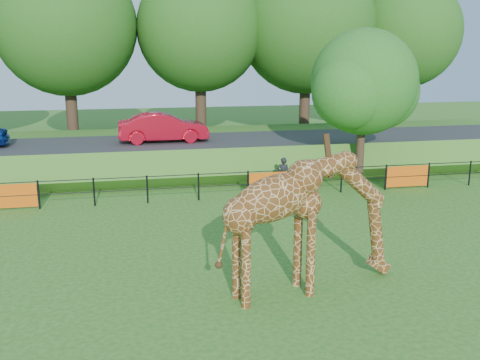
{
  "coord_description": "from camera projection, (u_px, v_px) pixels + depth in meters",
  "views": [
    {
      "loc": [
        -2.55,
        -12.36,
        5.71
      ],
      "look_at": [
        0.6,
        2.84,
        2.0
      ],
      "focal_mm": 40.0,
      "sensor_mm": 36.0,
      "label": 1
    }
  ],
  "objects": [
    {
      "name": "tree_east",
      "position": [
        365.0,
        86.0,
        23.28
      ],
      "size": [
        5.4,
        4.71,
        6.76
      ],
      "color": "#322216",
      "rests_on": "ground"
    },
    {
      "name": "road",
      "position": [
        183.0,
        142.0,
        26.62
      ],
      "size": [
        40.0,
        5.0,
        0.12
      ],
      "primitive_type": "cube",
      "color": "#2D2D2F",
      "rests_on": "embankment"
    },
    {
      "name": "embankment",
      "position": [
        180.0,
        151.0,
        28.21
      ],
      "size": [
        40.0,
        9.0,
        1.3
      ],
      "primitive_type": "cube",
      "color": "#256519",
      "rests_on": "ground"
    },
    {
      "name": "perimeter_fence",
      "position": [
        199.0,
        187.0,
        21.09
      ],
      "size": [
        28.07,
        0.1,
        1.1
      ],
      "primitive_type": null,
      "color": "black",
      "rests_on": "ground"
    },
    {
      "name": "bg_tree_line",
      "position": [
        198.0,
        28.0,
        33.25
      ],
      "size": [
        37.3,
        8.8,
        11.82
      ],
      "color": "#322216",
      "rests_on": "ground"
    },
    {
      "name": "ground",
      "position": [
        239.0,
        283.0,
        13.6
      ],
      "size": [
        90.0,
        90.0,
        0.0
      ],
      "primitive_type": "plane",
      "color": "#256519",
      "rests_on": "ground"
    },
    {
      "name": "giraffe",
      "position": [
        310.0,
        223.0,
        12.85
      ],
      "size": [
        4.88,
        1.83,
        3.43
      ],
      "primitive_type": null,
      "rotation": [
        0.0,
        0.0,
        0.2
      ],
      "color": "#5E3313",
      "rests_on": "ground"
    },
    {
      "name": "car_red",
      "position": [
        163.0,
        127.0,
        26.15
      ],
      "size": [
        4.39,
        1.6,
        1.44
      ],
      "primitive_type": "imported",
      "rotation": [
        0.0,
        0.0,
        1.59
      ],
      "color": "red",
      "rests_on": "road"
    },
    {
      "name": "visitor",
      "position": [
        283.0,
        174.0,
        22.46
      ],
      "size": [
        0.61,
        0.49,
        1.45
      ],
      "primitive_type": "imported",
      "rotation": [
        0.0,
        0.0,
        2.82
      ],
      "color": "black",
      "rests_on": "ground"
    }
  ]
}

